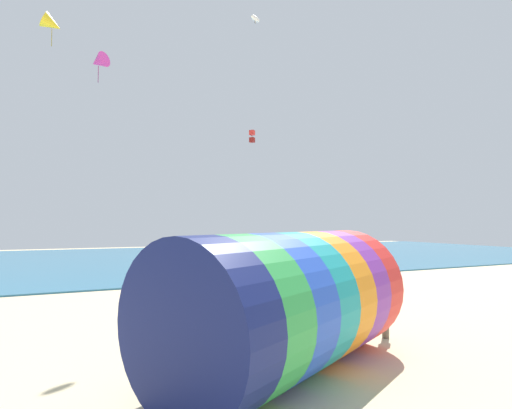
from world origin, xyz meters
name	(u,v)px	position (x,y,z in m)	size (l,w,h in m)	color
ground_plane	(253,382)	(0.00, 0.00, 0.00)	(120.00, 120.00, 0.00)	beige
sea	(120,260)	(0.00, 36.03, 0.05)	(120.00, 40.00, 0.10)	teal
giant_inflatable_tube	(287,302)	(1.06, 0.18, 1.88)	(8.63, 6.99, 3.76)	navy
kite_handler	(385,312)	(5.77, 1.66, 0.90)	(0.40, 0.30, 1.75)	#726651
kite_white_parafoil	(255,19)	(4.93, 11.05, 15.72)	(0.85, 0.71, 0.41)	white
kite_yellow_delta	(52,24)	(-5.66, 14.97, 15.04)	(1.30, 1.02, 1.88)	yellow
kite_red_box	(252,136)	(5.72, 13.30, 9.42)	(0.40, 0.40, 0.81)	red
kite_magenta_delta	(98,62)	(-3.30, 13.02, 12.57)	(1.25, 1.26, 1.61)	#D1339E
bystander_near_water	(359,291)	(8.23, 6.21, 0.76)	(0.37, 0.42, 1.52)	#383D56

